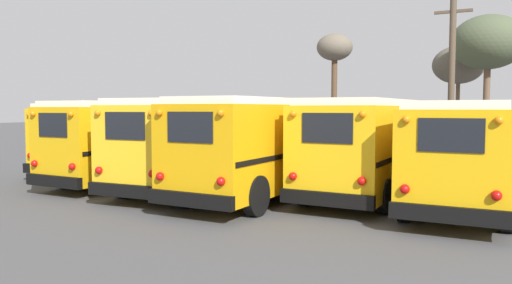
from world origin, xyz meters
TOP-DOWN VIEW (x-y plane):
  - ground_plane at (0.00, 0.00)m, footprint 160.00×160.00m
  - school_bus_0 at (-7.21, 1.17)m, footprint 2.59×9.79m
  - school_bus_1 at (-4.33, -0.89)m, footprint 2.75×9.78m
  - school_bus_2 at (-1.44, -0.88)m, footprint 2.99×10.61m
  - school_bus_3 at (1.44, -1.17)m, footprint 2.81×10.98m
  - school_bus_4 at (4.33, -0.09)m, footprint 2.76×9.50m
  - school_bus_5 at (7.21, -0.53)m, footprint 2.56×10.10m
  - utility_pole at (5.69, 10.00)m, footprint 1.80×0.32m
  - bare_tree_0 at (-2.67, 17.00)m, footprint 2.49×2.49m
  - bare_tree_1 at (5.38, 17.16)m, footprint 3.18×3.18m
  - bare_tree_2 at (7.15, 13.86)m, footprint 3.98×3.98m
  - fence_line at (-0.00, 7.80)m, footprint 22.49×0.06m

SIDE VIEW (x-z plane):
  - ground_plane at x=0.00m, z-range 0.00..0.00m
  - fence_line at x=0.00m, z-range 0.28..1.70m
  - school_bus_0 at x=-7.21m, z-range 0.13..3.14m
  - school_bus_5 at x=7.21m, z-range 0.15..3.14m
  - school_bus_1 at x=-4.33m, z-range 0.13..3.19m
  - school_bus_4 at x=4.33m, z-range 0.13..3.23m
  - school_bus_2 at x=-1.44m, z-range 0.14..3.24m
  - school_bus_3 at x=1.44m, z-range 0.15..3.28m
  - utility_pole at x=5.69m, z-range 0.13..8.76m
  - bare_tree_1 at x=5.38m, z-range 2.14..8.88m
  - bare_tree_2 at x=7.15m, z-range 2.43..10.39m
  - bare_tree_0 at x=-2.67m, z-range 2.75..10.75m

